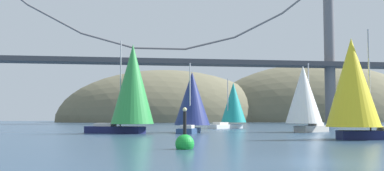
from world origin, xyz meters
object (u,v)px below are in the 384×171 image
at_px(sailboat_white_mainsail, 304,96).
at_px(sailboat_teal_sail, 233,104).
at_px(sailboat_green_sail, 132,86).
at_px(channel_buoy, 185,143).
at_px(sailboat_navy_sail, 192,100).
at_px(sailboat_yellow_sail, 354,85).

xyz_separation_m(sailboat_white_mainsail, sailboat_teal_sail, (-4.09, 19.21, -0.43)).
distance_m(sailboat_white_mainsail, sailboat_green_sail, 20.28).
relative_size(sailboat_green_sail, channel_buoy, 3.92).
bearing_deg(channel_buoy, sailboat_navy_sail, 80.99).
bearing_deg(sailboat_navy_sail, sailboat_yellow_sail, -57.98).
xyz_separation_m(sailboat_white_mainsail, sailboat_navy_sail, (-13.27, 0.96, -0.48)).
xyz_separation_m(sailboat_green_sail, sailboat_teal_sail, (16.15, 20.07, -1.40)).
bearing_deg(sailboat_navy_sail, sailboat_green_sail, -165.30).
xyz_separation_m(sailboat_white_mainsail, channel_buoy, (-17.37, -24.87, -3.88)).
xyz_separation_m(sailboat_teal_sail, channel_buoy, (-13.28, -44.08, -3.45)).
xyz_separation_m(sailboat_green_sail, sailboat_navy_sail, (6.97, 1.83, -1.45)).
height_order(sailboat_white_mainsail, sailboat_green_sail, sailboat_green_sail).
bearing_deg(sailboat_teal_sail, sailboat_green_sail, -128.83).
bearing_deg(channel_buoy, sailboat_white_mainsail, 55.07).
xyz_separation_m(sailboat_navy_sail, sailboat_yellow_sail, (10.86, -17.37, 0.62)).
bearing_deg(sailboat_yellow_sail, channel_buoy, -150.50).
height_order(sailboat_green_sail, channel_buoy, sailboat_green_sail).
relative_size(sailboat_white_mainsail, sailboat_navy_sail, 1.04).
xyz_separation_m(sailboat_yellow_sail, channel_buoy, (-14.96, -8.46, -4.02)).
bearing_deg(sailboat_green_sail, sailboat_yellow_sail, -41.08).
distance_m(sailboat_white_mainsail, sailboat_yellow_sail, 16.58).
bearing_deg(sailboat_yellow_sail, sailboat_green_sail, 138.92).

